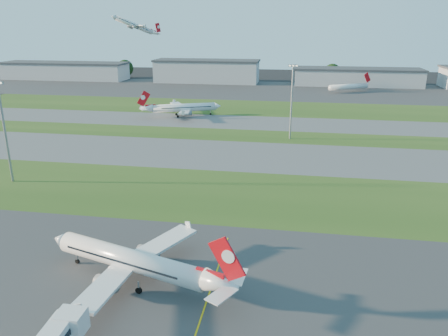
% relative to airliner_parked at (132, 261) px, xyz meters
% --- Properties ---
extents(grass_strip_a, '(300.00, 34.00, 0.01)m').
position_rel_airliner_parked_xyz_m(grass_strip_a, '(7.62, 38.78, -3.64)').
color(grass_strip_a, '#264517').
rests_on(grass_strip_a, ground).
extents(taxiway_a, '(300.00, 32.00, 0.01)m').
position_rel_airliner_parked_xyz_m(taxiway_a, '(7.62, 71.78, -3.64)').
color(taxiway_a, '#515154').
rests_on(taxiway_a, ground).
extents(grass_strip_b, '(300.00, 18.00, 0.01)m').
position_rel_airliner_parked_xyz_m(grass_strip_b, '(7.62, 96.78, -3.64)').
color(grass_strip_b, '#264517').
rests_on(grass_strip_b, ground).
extents(taxiway_b, '(300.00, 26.00, 0.01)m').
position_rel_airliner_parked_xyz_m(taxiway_b, '(7.62, 118.78, -3.64)').
color(taxiway_b, '#515154').
rests_on(taxiway_b, ground).
extents(grass_strip_c, '(300.00, 40.00, 0.01)m').
position_rel_airliner_parked_xyz_m(grass_strip_c, '(7.62, 151.78, -3.64)').
color(grass_strip_c, '#264517').
rests_on(grass_strip_c, ground).
extents(apron_far, '(400.00, 80.00, 0.01)m').
position_rel_airliner_parked_xyz_m(apron_far, '(7.62, 211.78, -3.64)').
color(apron_far, '#333335').
rests_on(apron_far, ground).
extents(airliner_parked, '(32.26, 27.16, 10.37)m').
position_rel_airliner_parked_xyz_m(airliner_parked, '(0.00, 0.00, 0.00)').
color(airliner_parked, silver).
rests_on(airliner_parked, ground).
extents(airliner_taxiing, '(31.80, 27.04, 10.56)m').
position_rel_airliner_parked_xyz_m(airliner_taxiing, '(-24.45, 126.90, 0.07)').
color(airliner_taxiing, silver).
rests_on(airliner_taxiing, ground).
extents(airliner_departing, '(22.74, 20.41, 9.03)m').
position_rel_airliner_parked_xyz_m(airliner_departing, '(-72.17, 200.86, 34.06)').
color(airliner_departing, silver).
extents(mini_jet_near, '(25.54, 15.99, 9.48)m').
position_rel_airliner_parked_xyz_m(mini_jet_near, '(54.46, 211.15, -0.36)').
color(mini_jet_near, silver).
rests_on(mini_jet_near, ground).
extents(light_mast_west, '(3.20, 0.70, 25.80)m').
position_rel_airliner_parked_xyz_m(light_mast_west, '(-47.38, 38.78, 11.17)').
color(light_mast_west, gray).
rests_on(light_mast_west, ground).
extents(light_mast_centre, '(3.20, 0.70, 25.80)m').
position_rel_airliner_parked_xyz_m(light_mast_centre, '(22.62, 94.78, 11.17)').
color(light_mast_centre, gray).
rests_on(light_mast_centre, ground).
extents(hangar_far_west, '(91.80, 23.00, 12.20)m').
position_rel_airliner_parked_xyz_m(hangar_far_west, '(-142.38, 241.78, 2.49)').
color(hangar_far_west, '#9A9CA1').
rests_on(hangar_far_west, ground).
extents(hangar_west, '(71.40, 23.00, 15.20)m').
position_rel_airliner_parked_xyz_m(hangar_west, '(-37.38, 241.78, 4.00)').
color(hangar_west, '#9A9CA1').
rests_on(hangar_west, ground).
extents(hangar_east, '(81.60, 23.00, 11.20)m').
position_rel_airliner_parked_xyz_m(hangar_east, '(62.62, 241.78, 1.99)').
color(hangar_east, '#9A9CA1').
rests_on(hangar_east, ground).
extents(tree_far_west, '(11.00, 11.00, 12.00)m').
position_rel_airliner_parked_xyz_m(tree_far_west, '(-182.38, 254.78, 2.85)').
color(tree_far_west, black).
rests_on(tree_far_west, ground).
extents(tree_west, '(12.10, 12.10, 13.20)m').
position_rel_airliner_parked_xyz_m(tree_west, '(-102.38, 256.78, 3.50)').
color(tree_west, black).
rests_on(tree_west, ground).
extents(tree_mid_west, '(9.90, 9.90, 10.80)m').
position_rel_airliner_parked_xyz_m(tree_mid_west, '(-12.38, 252.78, 2.19)').
color(tree_mid_west, black).
rests_on(tree_mid_west, ground).
extents(tree_mid_east, '(11.55, 11.55, 12.60)m').
position_rel_airliner_parked_xyz_m(tree_mid_east, '(47.62, 255.78, 3.17)').
color(tree_mid_east, black).
rests_on(tree_mid_east, ground).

